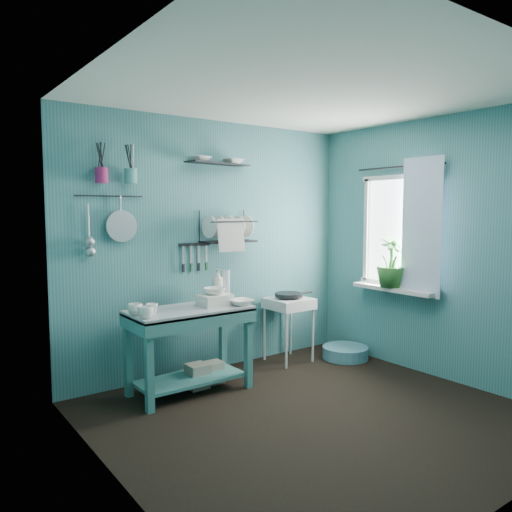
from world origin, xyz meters
TOP-DOWN VIEW (x-y plane):
  - floor at (0.00, 0.00)m, footprint 3.20×3.20m
  - ceiling at (0.00, 0.00)m, footprint 3.20×3.20m
  - wall_back at (0.00, 1.50)m, footprint 3.20×0.00m
  - wall_left at (-1.60, 0.00)m, footprint 0.00×3.00m
  - wall_right at (1.60, 0.00)m, footprint 0.00×3.00m
  - work_counter at (-0.54, 1.04)m, footprint 1.10×0.61m
  - mug_left at (-1.02, 0.88)m, footprint 0.12×0.12m
  - mug_mid at (-0.92, 0.98)m, footprint 0.14×0.14m
  - mug_right at (-1.04, 1.04)m, footprint 0.17×0.17m
  - wash_tub at (-0.29, 1.02)m, footprint 0.28×0.22m
  - tub_bowl at (-0.29, 1.02)m, footprint 0.20×0.19m
  - soap_bottle at (-0.12, 1.24)m, footprint 0.12×0.12m
  - water_bottle at (-0.02, 1.26)m, footprint 0.09×0.09m
  - counter_bowl at (-0.09, 0.89)m, footprint 0.22×0.22m
  - hotplate_stand at (0.76, 1.23)m, footprint 0.46×0.46m
  - frying_pan at (0.76, 1.23)m, footprint 0.30×0.30m
  - knife_strip at (-0.24, 1.47)m, footprint 0.32×0.05m
  - dish_rack at (0.09, 1.37)m, footprint 0.56×0.27m
  - upper_shelf at (-0.00, 1.40)m, footprint 0.72×0.28m
  - shelf_bowl_left at (-0.20, 1.40)m, footprint 0.23×0.23m
  - shelf_bowl_right at (0.18, 1.40)m, footprint 0.20×0.20m
  - utensil_cup_magenta at (-1.15, 1.42)m, footprint 0.11×0.11m
  - utensil_cup_teal at (-0.90, 1.42)m, footprint 0.11×0.11m
  - colander at (-0.98, 1.45)m, footprint 0.28×0.03m
  - ladle_outer at (-1.27, 1.46)m, footprint 0.01×0.01m
  - ladle_inner at (-1.26, 1.46)m, footprint 0.01×0.01m
  - hook_rail at (-1.07, 1.47)m, footprint 0.60×0.01m
  - window_glass at (1.59, 0.45)m, footprint 0.00×1.10m
  - windowsill at (1.50, 0.45)m, footprint 0.16×0.95m
  - curtain at (1.52, 0.15)m, footprint 0.00×1.35m
  - curtain_rod at (1.54, 0.45)m, footprint 0.02×1.05m
  - potted_plant at (1.48, 0.47)m, footprint 0.32×0.32m
  - storage_tin_large at (-0.44, 1.09)m, footprint 0.18×0.18m
  - storage_tin_small at (-0.24, 1.12)m, footprint 0.15×0.15m
  - floor_basin at (1.32, 0.93)m, footprint 0.50×0.50m

SIDE VIEW (x-z plane):
  - floor at x=0.00m, z-range 0.00..0.00m
  - floor_basin at x=1.32m, z-range 0.00..0.13m
  - storage_tin_small at x=-0.24m, z-range 0.00..0.20m
  - storage_tin_large at x=-0.44m, z-range 0.00..0.22m
  - hotplate_stand at x=0.76m, z-range 0.00..0.68m
  - work_counter at x=-0.54m, z-range 0.00..0.76m
  - frying_pan at x=0.76m, z-range 0.70..0.74m
  - counter_bowl at x=-0.09m, z-range 0.76..0.81m
  - mug_mid at x=-0.92m, z-range 0.76..0.85m
  - mug_left at x=-1.02m, z-range 0.76..0.85m
  - mug_right at x=-1.04m, z-range 0.76..0.85m
  - wash_tub at x=-0.29m, z-range 0.76..0.86m
  - windowsill at x=1.50m, z-range 0.79..0.83m
  - tub_bowl at x=-0.29m, z-range 0.86..0.92m
  - water_bottle at x=-0.02m, z-range 0.76..1.04m
  - soap_bottle at x=-0.12m, z-range 0.76..1.06m
  - potted_plant at x=1.48m, z-range 0.83..1.34m
  - wall_back at x=0.00m, z-range -0.35..2.85m
  - wall_left at x=-1.60m, z-range -0.25..2.75m
  - wall_right at x=1.60m, z-range -0.25..2.75m
  - knife_strip at x=-0.24m, z-range 1.27..1.30m
  - window_glass at x=1.59m, z-range 0.85..1.95m
  - ladle_inner at x=-1.26m, z-range 1.28..1.58m
  - curtain at x=1.52m, z-range 0.77..2.12m
  - dish_rack at x=0.09m, z-range 1.29..1.61m
  - colander at x=-0.98m, z-range 1.34..1.62m
  - ladle_outer at x=-1.27m, z-range 1.37..1.67m
  - hook_rail at x=-1.07m, z-range 1.73..1.74m
  - utensil_cup_magenta at x=-1.15m, z-range 1.84..1.97m
  - utensil_cup_teal at x=-0.90m, z-range 1.85..1.98m
  - shelf_bowl_left at x=-0.20m, z-range 1.98..2.03m
  - curtain_rod at x=1.54m, z-range 2.04..2.06m
  - upper_shelf at x=0.00m, z-range 2.06..2.08m
  - shelf_bowl_right at x=0.18m, z-range 2.06..2.11m
  - ceiling at x=0.00m, z-range 2.50..2.50m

